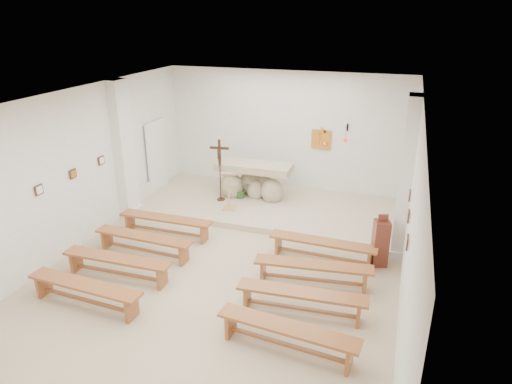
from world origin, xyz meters
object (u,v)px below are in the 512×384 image
(crucifix_stand, at_px, (220,166))
(bench_left_fourth, at_px, (85,289))
(bench_left_front, at_px, (166,222))
(bench_left_second, at_px, (144,240))
(bench_right_third, at_px, (302,297))
(bench_right_second, at_px, (313,269))
(altar, at_px, (253,182))
(bench_right_fourth, at_px, (287,332))
(bench_right_front, at_px, (323,246))
(lectern, at_px, (229,190))
(bench_left_third, at_px, (117,262))
(donation_pedestal, at_px, (380,243))

(crucifix_stand, bearing_deg, bench_left_fourth, -102.43)
(bench_left_front, relative_size, bench_left_second, 0.99)
(crucifix_stand, bearing_deg, bench_right_third, -58.48)
(crucifix_stand, height_order, bench_right_second, crucifix_stand)
(altar, height_order, bench_right_fourth, altar)
(bench_right_front, bearing_deg, bench_right_third, -88.08)
(crucifix_stand, relative_size, bench_right_fourth, 0.74)
(lectern, distance_m, bench_left_front, 1.92)
(bench_left_third, bearing_deg, crucifix_stand, 81.97)
(lectern, bearing_deg, bench_right_second, -58.00)
(crucifix_stand, xyz_separation_m, bench_left_second, (-0.52, -3.12, -0.78))
(bench_right_front, distance_m, bench_left_fourth, 4.77)
(bench_right_second, relative_size, bench_right_fourth, 1.00)
(bench_right_third, distance_m, bench_right_fourth, 0.99)
(bench_left_front, bearing_deg, bench_right_front, -0.34)
(bench_right_third, bearing_deg, altar, 114.23)
(crucifix_stand, distance_m, bench_left_third, 4.21)
(lectern, bearing_deg, bench_left_second, -124.65)
(lectern, xyz_separation_m, bench_left_third, (-0.95, -3.61, -0.31))
(altar, bearing_deg, donation_pedestal, -34.58)
(bench_left_second, xyz_separation_m, bench_right_third, (3.74, -0.99, 0.00))
(bench_left_third, distance_m, bench_left_fourth, 0.99)
(altar, bearing_deg, bench_right_fourth, -66.89)
(lectern, distance_m, donation_pedestal, 4.20)
(altar, bearing_deg, lectern, -108.34)
(bench_right_second, xyz_separation_m, bench_right_fourth, (0.00, -1.97, 0.00))
(crucifix_stand, distance_m, bench_left_fourth, 5.18)
(bench_right_fourth, bearing_deg, bench_right_third, 95.64)
(lectern, bearing_deg, bench_left_fourth, -116.42)
(bench_left_second, bearing_deg, bench_right_second, 2.66)
(bench_left_third, bearing_deg, bench_right_front, 26.93)
(lectern, xyz_separation_m, bench_left_second, (-0.95, -2.63, -0.31))
(donation_pedestal, distance_m, bench_left_front, 4.91)
(bench_right_second, bearing_deg, donation_pedestal, 39.35)
(donation_pedestal, bearing_deg, bench_right_third, -135.30)
(donation_pedestal, relative_size, bench_left_third, 0.51)
(crucifix_stand, bearing_deg, altar, 28.32)
(bench_right_second, relative_size, bench_left_third, 1.01)
(bench_left_fourth, bearing_deg, bench_right_third, 17.97)
(lectern, bearing_deg, bench_right_fourth, -73.48)
(bench_right_third, bearing_deg, bench_right_fourth, -93.66)
(bench_right_second, height_order, bench_right_third, same)
(bench_left_third, bearing_deg, bench_right_second, 13.91)
(bench_right_third, bearing_deg, lectern, 124.01)
(bench_right_fourth, bearing_deg, bench_left_third, 170.88)
(donation_pedestal, xyz_separation_m, bench_right_front, (-1.16, -0.22, -0.15))
(altar, relative_size, donation_pedestal, 1.78)
(altar, relative_size, bench_left_fourth, 0.90)
(bench_left_second, bearing_deg, bench_right_third, -12.10)
(bench_left_second, relative_size, bench_left_fourth, 1.00)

